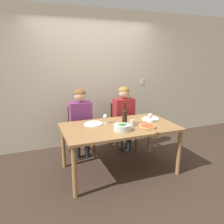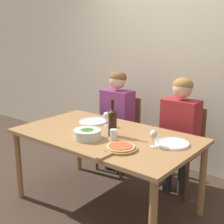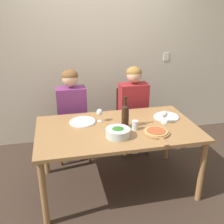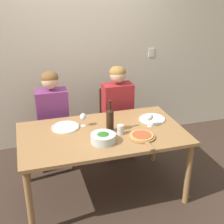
{
  "view_description": "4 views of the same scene",
  "coord_description": "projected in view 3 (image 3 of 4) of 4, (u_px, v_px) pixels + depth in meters",
  "views": [
    {
      "loc": [
        -1.27,
        -2.95,
        1.8
      ],
      "look_at": [
        -0.06,
        0.17,
        0.94
      ],
      "focal_mm": 35.0,
      "sensor_mm": 36.0,
      "label": 1
    },
    {
      "loc": [
        1.81,
        -2.15,
        1.71
      ],
      "look_at": [
        -0.04,
        0.15,
        0.94
      ],
      "focal_mm": 50.0,
      "sensor_mm": 36.0,
      "label": 2
    },
    {
      "loc": [
        -0.62,
        -2.5,
        1.97
      ],
      "look_at": [
        -0.03,
        0.12,
        0.89
      ],
      "focal_mm": 42.0,
      "sensor_mm": 36.0,
      "label": 3
    },
    {
      "loc": [
        -0.74,
        -2.83,
        2.25
      ],
      "look_at": [
        0.14,
        0.11,
        0.93
      ],
      "focal_mm": 50.0,
      "sensor_mm": 36.0,
      "label": 4
    }
  ],
  "objects": [
    {
      "name": "dinner_plate_right",
      "position": [
        166.0,
        117.0,
        3.1
      ],
      "size": [
        0.3,
        0.3,
        0.02
      ],
      "color": "white",
      "rests_on": "dining_table"
    },
    {
      "name": "chair_left",
      "position": [
        72.0,
        122.0,
        3.6
      ],
      "size": [
        0.42,
        0.42,
        0.91
      ],
      "color": "brown",
      "rests_on": "ground"
    },
    {
      "name": "dinner_plate_left",
      "position": [
        83.0,
        122.0,
        2.97
      ],
      "size": [
        0.3,
        0.3,
        0.02
      ],
      "color": "white",
      "rests_on": "dining_table"
    },
    {
      "name": "ground_plane",
      "position": [
        117.0,
        185.0,
        3.13
      ],
      "size": [
        40.0,
        40.0,
        0.0
      ],
      "primitive_type": "plane",
      "color": "#3D2D23"
    },
    {
      "name": "wine_bottle",
      "position": [
        125.0,
        115.0,
        2.81
      ],
      "size": [
        0.08,
        0.08,
        0.35
      ],
      "color": "black",
      "rests_on": "dining_table"
    },
    {
      "name": "broccoli_bowl",
      "position": [
        118.0,
        132.0,
        2.63
      ],
      "size": [
        0.25,
        0.25,
        0.09
      ],
      "color": "silver",
      "rests_on": "dining_table"
    },
    {
      "name": "dining_table",
      "position": [
        117.0,
        134.0,
        2.87
      ],
      "size": [
        1.74,
        1.0,
        0.76
      ],
      "color": "#9E7042",
      "rests_on": "ground"
    },
    {
      "name": "water_tumbler",
      "position": [
        135.0,
        125.0,
        2.78
      ],
      "size": [
        0.07,
        0.07,
        0.1
      ],
      "color": "silver",
      "rests_on": "dining_table"
    },
    {
      "name": "wine_glass_right",
      "position": [
        164.0,
        115.0,
        2.9
      ],
      "size": [
        0.07,
        0.07,
        0.15
      ],
      "color": "silver",
      "rests_on": "dining_table"
    },
    {
      "name": "back_wall",
      "position": [
        96.0,
        53.0,
        3.84
      ],
      "size": [
        10.0,
        0.06,
        2.7
      ],
      "color": "beige",
      "rests_on": "ground"
    },
    {
      "name": "pizza_on_board",
      "position": [
        156.0,
        133.0,
        2.69
      ],
      "size": [
        0.28,
        0.42,
        0.04
      ],
      "color": "#9E7042",
      "rests_on": "dining_table"
    },
    {
      "name": "wine_glass_left",
      "position": [
        100.0,
        113.0,
        2.96
      ],
      "size": [
        0.07,
        0.07,
        0.15
      ],
      "color": "silver",
      "rests_on": "dining_table"
    },
    {
      "name": "chair_right",
      "position": [
        131.0,
        117.0,
        3.77
      ],
      "size": [
        0.42,
        0.42,
        0.91
      ],
      "color": "brown",
      "rests_on": "ground"
    },
    {
      "name": "person_man",
      "position": [
        134.0,
        103.0,
        3.58
      ],
      "size": [
        0.47,
        0.51,
        1.25
      ],
      "color": "#28282D",
      "rests_on": "ground"
    },
    {
      "name": "person_woman",
      "position": [
        72.0,
        107.0,
        3.41
      ],
      "size": [
        0.47,
        0.51,
        1.25
      ],
      "color": "#28282D",
      "rests_on": "ground"
    }
  ]
}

